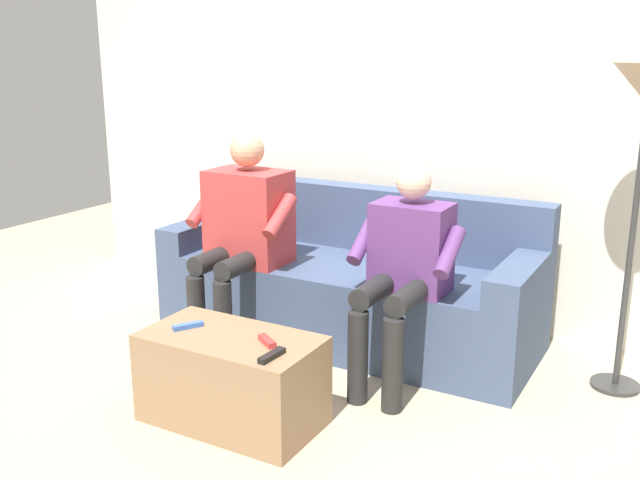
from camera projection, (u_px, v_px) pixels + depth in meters
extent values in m
plane|color=tan|center=(286.00, 382.00, 3.66)|extent=(8.00, 8.00, 0.00)
cube|color=beige|center=(392.00, 116.00, 4.40)|extent=(4.80, 0.06, 2.49)
cube|color=#3D4C6B|center=(341.00, 304.00, 4.11)|extent=(1.80, 0.65, 0.46)
cube|color=#3D4C6B|center=(372.00, 255.00, 4.40)|extent=(2.16, 0.16, 0.84)
cube|color=#3D4C6B|center=(515.00, 323.00, 3.62)|extent=(0.18, 0.65, 0.61)
cube|color=#3D4C6B|center=(203.00, 267.00, 4.55)|extent=(0.18, 0.65, 0.61)
cube|color=#8C6B4C|center=(232.00, 379.00, 3.22)|extent=(0.80, 0.43, 0.42)
cube|color=#5B3370|center=(411.00, 247.00, 3.58)|extent=(0.38, 0.25, 0.45)
sphere|color=beige|center=(414.00, 182.00, 3.49)|extent=(0.18, 0.18, 0.18)
cylinder|color=black|center=(411.00, 294.00, 3.41)|extent=(0.11, 0.41, 0.11)
cylinder|color=black|center=(377.00, 288.00, 3.50)|extent=(0.11, 0.41, 0.11)
cylinder|color=black|center=(393.00, 365.00, 3.31)|extent=(0.10, 0.10, 0.46)
cylinder|color=black|center=(358.00, 357.00, 3.40)|extent=(0.10, 0.10, 0.46)
cylinder|color=#5B3370|center=(450.00, 252.00, 3.40)|extent=(0.08, 0.27, 0.22)
cylinder|color=#5B3370|center=(364.00, 240.00, 3.61)|extent=(0.08, 0.27, 0.22)
cube|color=#B23838|center=(249.00, 217.00, 4.07)|extent=(0.44, 0.30, 0.53)
sphere|color=tan|center=(247.00, 150.00, 3.97)|extent=(0.19, 0.19, 0.19)
cylinder|color=black|center=(243.00, 263.00, 3.91)|extent=(0.11, 0.39, 0.11)
cylinder|color=black|center=(217.00, 258.00, 4.00)|extent=(0.11, 0.39, 0.11)
cylinder|color=black|center=(223.00, 323.00, 3.82)|extent=(0.10, 0.10, 0.46)
cylinder|color=black|center=(197.00, 317.00, 3.91)|extent=(0.10, 0.10, 0.46)
cylinder|color=#B23838|center=(280.00, 216.00, 3.86)|extent=(0.08, 0.27, 0.22)
cylinder|color=#B23838|center=(203.00, 206.00, 4.11)|extent=(0.08, 0.27, 0.22)
cube|color=#3860B7|center=(188.00, 326.00, 3.25)|extent=(0.10, 0.14, 0.02)
cube|color=black|center=(272.00, 355.00, 2.94)|extent=(0.05, 0.15, 0.02)
cube|color=#B73333|center=(267.00, 341.00, 3.08)|extent=(0.12, 0.10, 0.03)
cylinder|color=#2D2D2D|center=(615.00, 385.00, 3.60)|extent=(0.24, 0.24, 0.02)
cylinder|color=#333333|center=(631.00, 246.00, 3.41)|extent=(0.03, 0.03, 1.47)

